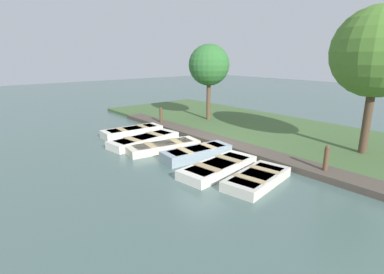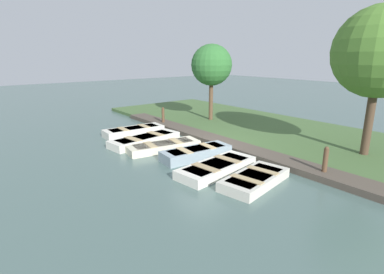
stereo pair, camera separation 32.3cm
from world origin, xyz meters
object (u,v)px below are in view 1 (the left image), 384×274
at_px(rowboat_2, 163,146).
at_px(park_tree_far_left, 209,65).
at_px(rowboat_3, 197,153).
at_px(park_tree_left, 378,53).
at_px(rowboat_0, 132,131).
at_px(rowboat_5, 257,178).
at_px(mooring_post_far, 326,161).
at_px(rowboat_4, 218,167).
at_px(mooring_post_near, 161,117).
at_px(rowboat_1, 144,140).

relative_size(rowboat_2, park_tree_far_left, 0.71).
xyz_separation_m(rowboat_3, park_tree_left, (-5.36, 4.36, 4.01)).
relative_size(rowboat_0, rowboat_5, 1.14).
bearing_deg(rowboat_5, mooring_post_far, 143.30).
bearing_deg(rowboat_0, rowboat_4, 91.34).
bearing_deg(mooring_post_far, park_tree_left, -179.55).
xyz_separation_m(rowboat_3, rowboat_4, (0.40, 1.67, -0.04)).
xyz_separation_m(rowboat_0, park_tree_left, (-5.59, 9.38, 4.02)).
bearing_deg(rowboat_3, rowboat_4, 81.90).
height_order(rowboat_0, mooring_post_near, mooring_post_near).
height_order(rowboat_2, rowboat_4, rowboat_4).
distance_m(rowboat_2, rowboat_4, 3.44).
xyz_separation_m(rowboat_1, park_tree_left, (-5.96, 7.56, 4.04)).
height_order(rowboat_2, rowboat_5, rowboat_5).
distance_m(rowboat_4, park_tree_far_left, 9.05).
relative_size(rowboat_3, rowboat_4, 0.92).
bearing_deg(rowboat_0, rowboat_3, 95.40).
xyz_separation_m(rowboat_5, park_tree_far_left, (-5.18, -7.97, 3.37)).
relative_size(rowboat_3, park_tree_left, 0.52).
xyz_separation_m(park_tree_far_left, park_tree_left, (-0.32, 9.09, 0.68)).
bearing_deg(park_tree_left, mooring_post_near, -72.39).
distance_m(rowboat_2, park_tree_left, 9.37).
bearing_deg(rowboat_3, park_tree_far_left, -131.55).
bearing_deg(park_tree_left, rowboat_1, -51.76).
bearing_deg(park_tree_far_left, park_tree_left, 91.99).
relative_size(rowboat_1, rowboat_3, 1.18).
bearing_deg(rowboat_5, park_tree_far_left, -133.02).
relative_size(mooring_post_far, park_tree_far_left, 0.24).
bearing_deg(mooring_post_near, park_tree_far_left, 160.26).
xyz_separation_m(rowboat_3, mooring_post_far, (-2.14, 4.39, 0.36)).
bearing_deg(mooring_post_near, rowboat_0, 17.69).
relative_size(rowboat_1, mooring_post_far, 3.19).
bearing_deg(rowboat_2, rowboat_4, 100.16).
bearing_deg(mooring_post_far, rowboat_0, -75.84).
distance_m(rowboat_2, rowboat_3, 1.83).
xyz_separation_m(rowboat_0, rowboat_5, (-0.09, 8.25, -0.03)).
relative_size(rowboat_1, rowboat_4, 1.09).
xyz_separation_m(rowboat_4, park_tree_left, (-5.76, 2.69, 4.05)).
relative_size(rowboat_2, park_tree_left, 0.57).
bearing_deg(rowboat_1, park_tree_far_left, -171.53).
distance_m(rowboat_3, mooring_post_near, 6.17).
bearing_deg(rowboat_5, rowboat_2, -96.34).
relative_size(rowboat_0, rowboat_3, 1.05).
height_order(rowboat_1, mooring_post_far, mooring_post_far).
height_order(rowboat_0, rowboat_2, rowboat_0).
xyz_separation_m(rowboat_2, mooring_post_near, (-2.60, -4.01, 0.40)).
relative_size(rowboat_5, mooring_post_near, 2.48).
distance_m(mooring_post_near, mooring_post_far, 10.16).
bearing_deg(rowboat_4, rowboat_1, -94.22).
bearing_deg(park_tree_left, rowboat_3, -39.14).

